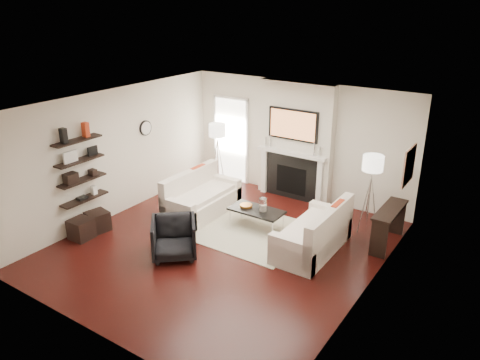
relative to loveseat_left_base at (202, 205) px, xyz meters
The scene contains 71 objects.
room_envelope 1.89m from the loveseat_left_base, 37.64° to the right, with size 6.00×6.00×6.00m.
chimney_breast 2.56m from the loveseat_left_base, 58.47° to the left, with size 1.80×0.25×2.70m, color silver.
fireplace_surround 2.20m from the loveseat_left_base, 56.61° to the left, with size 1.30×0.02×1.04m, color black.
firebox 2.18m from the loveseat_left_base, 56.53° to the left, with size 0.75×0.02×0.65m, color black.
mantel_pilaster_l 1.88m from the loveseat_left_base, 75.04° to the left, with size 0.12×0.08×1.10m, color white.
mantel_pilaster_r 2.64m from the loveseat_left_base, 42.97° to the left, with size 0.12×0.08×1.10m, color white.
mantel_shelf 2.32m from the loveseat_left_base, 55.87° to the left, with size 1.70×0.18×0.07m, color white.
tv_body 2.67m from the loveseat_left_base, 56.24° to the left, with size 1.20×0.06×0.70m, color black.
tv_screen 2.64m from the loveseat_left_base, 55.76° to the left, with size 1.10×0.01×0.62m, color #BF723F.
candlestick_l_tall 2.19m from the loveseat_left_base, 69.97° to the left, with size 0.04×0.04×0.30m, color silver.
candlestick_l_short 2.13m from the loveseat_left_base, 73.76° to the left, with size 0.04×0.04×0.24m, color silver.
candlestick_r_tall 2.72m from the loveseat_left_base, 45.47° to the left, with size 0.04×0.04×0.30m, color silver.
candlestick_r_short 2.80m from the loveseat_left_base, 43.42° to the left, with size 0.04×0.04×0.24m, color silver.
hallway_panel 2.32m from the loveseat_left_base, 107.60° to the left, with size 0.90×0.02×2.10m, color white.
door_trim_l 2.48m from the loveseat_left_base, 119.08° to the left, with size 0.06×0.06×2.16m, color white.
door_trim_r 2.21m from the loveseat_left_base, 94.84° to the left, with size 0.06×0.06×2.16m, color white.
door_trim_top 2.87m from the loveseat_left_base, 107.76° to the left, with size 1.02×0.06×0.06m, color white.
rug 1.15m from the loveseat_left_base, ahead, with size 2.60×2.00×0.01m, color #BBB499.
loveseat_left_base is the anchor object (origin of this frame).
loveseat_left_back 0.46m from the loveseat_left_base, behind, with size 0.18×1.80×0.80m, color white.
loveseat_left_arm_n 0.81m from the loveseat_left_base, 90.00° to the right, with size 0.85×0.18×0.60m, color white.
loveseat_left_arm_s 0.81m from the loveseat_left_base, 90.00° to the left, with size 0.85×0.18×0.60m, color white.
loveseat_left_cushion 0.26m from the loveseat_left_base, ahead, with size 0.63×1.44×0.10m, color white.
pillow_left_orange 0.69m from the loveseat_left_base, 138.15° to the left, with size 0.10×0.42×0.42m, color #AF3115.
pillow_left_charcoal 0.68m from the loveseat_left_base, 138.15° to the right, with size 0.10×0.40×0.40m, color black.
loveseat_right_base 2.67m from the loveseat_left_base, ahead, with size 0.85×1.80×0.42m, color white.
loveseat_right_back 3.02m from the loveseat_left_base, ahead, with size 0.18×1.80×0.80m, color white.
loveseat_right_arm_n 2.83m from the loveseat_left_base, 19.43° to the right, with size 0.85×0.18×0.60m, color white.
loveseat_right_arm_s 2.76m from the loveseat_left_base, 14.26° to the left, with size 0.85×0.18×0.60m, color white.
loveseat_right_cushion 2.64m from the loveseat_left_base, ahead, with size 0.63×1.44×0.10m, color white.
pillow_right_orange 3.05m from the loveseat_left_base, ahead, with size 0.10×0.42×0.42m, color #AF3115.
pillow_right_charcoal 3.08m from the loveseat_left_base, ahead, with size 0.10×0.40×0.40m, color black.
coffee_table 1.36m from the loveseat_left_base, ahead, with size 1.10×0.55×0.04m, color black.
coffee_leg_nw 0.86m from the loveseat_left_base, 11.10° to the right, with size 0.02×0.02×0.38m, color silver.
coffee_leg_ne 1.85m from the loveseat_left_base, ahead, with size 0.02×0.02×0.38m, color silver.
coffee_leg_sw 0.89m from the loveseat_left_base, 17.97° to the left, with size 0.02×0.02×0.38m, color silver.
coffee_leg_se 1.87m from the loveseat_left_base, ahead, with size 0.02×0.02×0.38m, color silver.
hurricane_glass 1.54m from the loveseat_left_base, ahead, with size 0.16×0.16×0.28m, color white.
hurricane_candle 1.52m from the loveseat_left_base, ahead, with size 0.09×0.09×0.14m, color white.
copper_bowl 1.12m from the loveseat_left_base, ahead, with size 0.26×0.26×0.04m, color #AB601C.
armchair 1.84m from the loveseat_left_base, 68.09° to the right, with size 0.77×0.72×0.80m, color black.
lamp_left_post 1.65m from the loveseat_left_base, 114.03° to the left, with size 0.02×0.02×1.20m, color silver.
lamp_left_shade 2.03m from the loveseat_left_base, 114.03° to the left, with size 0.40×0.40×0.30m, color white.
lamp_left_leg_a 1.61m from the loveseat_left_base, 110.34° to the left, with size 0.02×0.02×1.25m, color silver.
lamp_left_leg_b 1.76m from the loveseat_left_base, 114.41° to the left, with size 0.02×0.02×1.25m, color silver.
lamp_left_leg_c 1.59m from the loveseat_left_base, 117.34° to the left, with size 0.02×0.02×1.25m, color silver.
lamp_right_post 3.48m from the loveseat_left_base, 20.21° to the left, with size 0.02×0.02×1.20m, color silver.
lamp_right_shade 3.68m from the loveseat_left_base, 20.21° to the left, with size 0.40×0.40×0.30m, color white.
lamp_right_leg_a 3.59m from the loveseat_left_base, 19.60° to the left, with size 0.02×0.02×1.25m, color silver.
lamp_right_leg_b 3.47m from the loveseat_left_base, 22.02° to the left, with size 0.02×0.02×1.25m, color silver.
lamp_right_leg_c 3.40m from the loveseat_left_base, 19.02° to the left, with size 0.02×0.02×1.25m, color silver.
console_top 3.90m from the loveseat_left_base, 12.88° to the left, with size 0.35×1.20×0.04m, color black.
console_leg_n 3.78m from the loveseat_left_base, ahead, with size 0.30×0.04×0.71m, color black.
console_leg_s 4.03m from the loveseat_left_base, 20.54° to the left, with size 0.30×0.04×0.71m, color black.
wall_art 4.30m from the loveseat_left_base, 16.00° to the left, with size 0.03×0.70×0.70m, color tan.
shelf_bottom 2.44m from the loveseat_left_base, 126.48° to the right, with size 0.25×1.00×0.04m, color black.
shelf_lower 2.55m from the loveseat_left_base, 126.48° to the right, with size 0.25×1.00×0.04m, color black.
shelf_upper 2.72m from the loveseat_left_base, 126.48° to the right, with size 0.25×1.00×0.04m, color black.
shelf_top 2.93m from the loveseat_left_base, 126.48° to the right, with size 0.25×1.00×0.04m, color black.
decor_magfile_a 3.20m from the loveseat_left_base, 122.93° to the right, with size 0.12×0.10×0.28m, color black.
decor_magfile_b 2.89m from the loveseat_left_base, 129.93° to the right, with size 0.12×0.10×0.28m, color #AF3115.
decor_frame_a 2.92m from the loveseat_left_base, 123.93° to the right, with size 0.04×0.30×0.22m, color white.
decor_frame_b 2.56m from the loveseat_left_base, 131.68° to the right, with size 0.04×0.22×0.18m, color black.
decor_wine_rack 2.78m from the loveseat_left_base, 123.24° to the right, with size 0.18×0.25×0.20m, color black.
decor_box_small 2.39m from the loveseat_left_base, 130.65° to the right, with size 0.15×0.12×0.12m, color black.
decor_books 2.50m from the loveseat_left_base, 125.69° to the right, with size 0.14×0.20×0.05m, color black.
decor_box_tall 2.28m from the loveseat_left_base, 130.22° to the right, with size 0.10×0.10×0.18m, color white.
clock_rim 2.14m from the loveseat_left_base, behind, with size 0.34×0.34×0.04m, color black.
clock_face 2.12m from the loveseat_left_base, behind, with size 0.29×0.29×0.01m, color white.
ottoman_near 2.20m from the loveseat_left_base, 125.34° to the right, with size 0.40×0.40×0.40m, color black.
ottoman_far 2.54m from the loveseat_left_base, 120.00° to the right, with size 0.40×0.40×0.40m, color black.
Camera 1 is at (4.63, -6.31, 4.41)m, focal length 35.00 mm.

